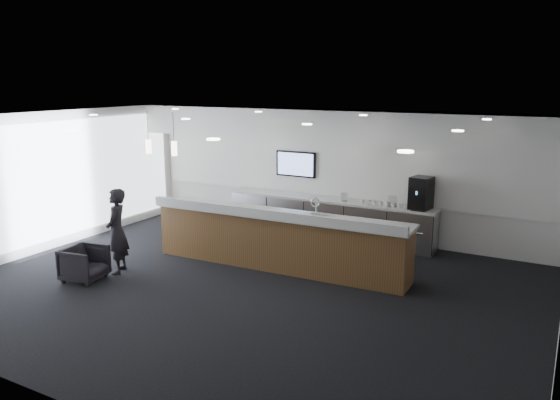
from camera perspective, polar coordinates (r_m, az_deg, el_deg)
The scene contains 26 objects.
ground at distance 9.91m, azimuth -3.68°, elevation -9.20°, with size 10.00×10.00×0.00m, color black.
ceiling at distance 9.23m, azimuth -3.94°, elevation 8.38°, with size 10.00×8.00×0.02m, color #232326.
back_wall at distance 12.93m, azimuth 5.81°, elevation 2.84°, with size 10.00×0.02×3.00m, color white.
left_wall at distance 12.82m, azimuth -22.99°, elevation 1.81°, with size 0.02×8.00×3.00m, color white.
soffit_bulkhead at distance 12.38m, azimuth 5.10°, elevation 7.79°, with size 10.00×0.90×0.70m, color white.
alcove_panel at distance 12.89m, azimuth 5.77°, elevation 3.26°, with size 9.80×0.06×1.40m, color white.
window_blinds_wall at distance 12.79m, azimuth -22.88°, elevation 1.80°, with size 0.04×7.36×2.55m, color silver.
back_credenza at distance 12.82m, azimuth 5.07°, elevation -1.91°, with size 5.06×0.66×0.95m.
wall_tv at distance 13.24m, azimuth 1.68°, elevation 3.78°, with size 1.05×0.08×0.62m.
pendant_left at distance 11.38m, azimuth -11.92°, elevation 5.13°, with size 0.12×0.12×0.30m, color #FFF0C6.
pendant_right at distance 11.84m, azimuth -14.50°, elevation 5.28°, with size 0.12×0.12×0.30m, color #FFF0C6.
ceiling_can_lights at distance 9.23m, azimuth -3.93°, elevation 8.20°, with size 7.00×5.00×0.02m, color silver, non-canonical shape.
service_counter at distance 10.77m, azimuth -0.19°, elevation -4.14°, with size 5.33×1.05×1.49m.
coffee_machine at distance 11.95m, azimuth 14.53°, elevation 0.70°, with size 0.47×0.56×0.70m.
info_sign_left at distance 12.46m, azimuth 6.71°, elevation 0.35°, with size 0.15×0.02×0.20m, color silver.
info_sign_right at distance 12.10m, azimuth 11.66°, elevation -0.09°, with size 0.19×0.02×0.25m, color silver.
armchair at distance 10.80m, azimuth -19.75°, elevation -6.26°, with size 0.69×0.71×0.64m, color black.
lounge_guest at distance 10.88m, azimuth -16.69°, elevation -3.14°, with size 0.60×0.40×1.65m, color black.
cup_0 at distance 11.98m, azimuth 13.03°, elevation -0.63°, with size 0.11×0.11×0.10m, color white.
cup_1 at distance 12.02m, azimuth 12.39°, elevation -0.56°, with size 0.11×0.11×0.10m, color white.
cup_2 at distance 12.06m, azimuth 11.75°, elevation -0.49°, with size 0.11×0.11×0.10m, color white.
cup_3 at distance 12.10m, azimuth 11.12°, elevation -0.42°, with size 0.11×0.11×0.10m, color white.
cup_4 at distance 12.14m, azimuth 10.49°, elevation -0.34°, with size 0.11×0.11×0.10m, color white.
cup_5 at distance 12.18m, azimuth 9.87°, elevation -0.27°, with size 0.11×0.11×0.10m, color white.
cup_6 at distance 12.23m, azimuth 9.25°, elevation -0.20°, with size 0.11×0.11×0.10m, color white.
cup_7 at distance 12.27m, azimuth 8.64°, elevation -0.14°, with size 0.11×0.11×0.10m, color white.
Camera 1 is at (4.99, -7.74, 3.66)m, focal length 35.00 mm.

